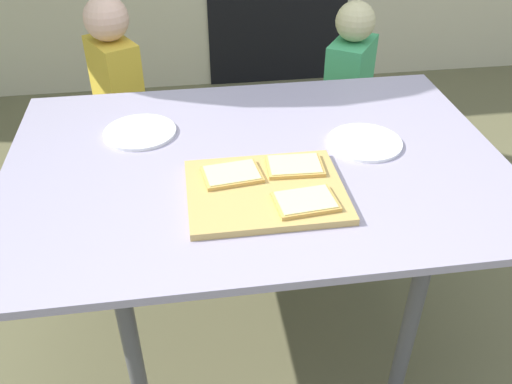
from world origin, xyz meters
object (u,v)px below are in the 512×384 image
(pizza_slice_near_right, at_px, (305,201))
(child_right, at_px, (347,102))
(pizza_slice_far_right, at_px, (295,166))
(child_left, at_px, (119,96))
(pizza_slice_far_left, at_px, (232,174))
(plate_white_left, at_px, (140,132))
(plate_white_right, at_px, (365,142))
(cutting_board, at_px, (266,191))
(dining_table, at_px, (256,180))

(pizza_slice_near_right, height_order, child_right, child_right)
(pizza_slice_far_right, relative_size, child_left, 0.16)
(pizza_slice_near_right, bearing_deg, pizza_slice_far_right, 87.80)
(pizza_slice_far_left, bearing_deg, child_left, 110.82)
(plate_white_left, relative_size, plate_white_right, 1.00)
(pizza_slice_near_right, xyz_separation_m, pizza_slice_far_left, (-0.16, 0.14, 0.00))
(cutting_board, height_order, child_left, child_left)
(pizza_slice_far_left, height_order, plate_white_left, pizza_slice_far_left)
(pizza_slice_far_right, relative_size, plate_white_left, 0.71)
(cutting_board, relative_size, child_left, 0.41)
(plate_white_right, bearing_deg, child_left, 132.46)
(plate_white_left, height_order, child_right, child_right)
(child_left, bearing_deg, plate_white_left, -79.25)
(dining_table, relative_size, pizza_slice_far_left, 8.62)
(cutting_board, bearing_deg, plate_white_left, 131.91)
(dining_table, xyz_separation_m, plate_white_right, (0.32, 0.04, 0.07))
(cutting_board, height_order, plate_white_right, cutting_board)
(plate_white_left, bearing_deg, child_right, 33.54)
(pizza_slice_far_right, bearing_deg, child_right, 63.85)
(cutting_board, xyz_separation_m, plate_white_right, (0.32, 0.20, -0.00))
(pizza_slice_near_right, height_order, plate_white_right, pizza_slice_near_right)
(pizza_slice_far_left, bearing_deg, dining_table, 53.08)
(pizza_slice_near_right, bearing_deg, child_left, 115.45)
(dining_table, relative_size, child_right, 1.45)
(plate_white_left, xyz_separation_m, child_right, (0.81, 0.54, -0.22))
(dining_table, height_order, pizza_slice_far_right, pizza_slice_far_right)
(pizza_slice_far_right, xyz_separation_m, child_right, (0.40, 0.82, -0.24))
(pizza_slice_far_left, relative_size, plate_white_right, 0.74)
(pizza_slice_far_left, bearing_deg, plate_white_right, 19.11)
(pizza_slice_far_right, relative_size, child_right, 0.16)
(dining_table, relative_size, plate_white_right, 6.40)
(child_right, bearing_deg, plate_white_left, -146.46)
(pizza_slice_far_left, xyz_separation_m, child_right, (0.57, 0.83, -0.24))
(pizza_slice_far_right, height_order, child_left, child_left)
(pizza_slice_far_right, distance_m, child_left, 1.13)
(dining_table, distance_m, plate_white_right, 0.33)
(pizza_slice_near_right, xyz_separation_m, pizza_slice_far_right, (0.01, 0.16, 0.00))
(child_right, bearing_deg, plate_white_right, -103.69)
(cutting_board, bearing_deg, child_left, 113.34)
(pizza_slice_near_right, distance_m, plate_white_right, 0.37)
(cutting_board, relative_size, child_right, 0.41)
(cutting_board, distance_m, child_left, 1.16)
(pizza_slice_far_right, distance_m, plate_white_right, 0.26)
(cutting_board, distance_m, plate_white_right, 0.38)
(pizza_slice_near_right, relative_size, pizza_slice_far_left, 0.98)
(cutting_board, bearing_deg, pizza_slice_far_left, 140.64)
(pizza_slice_near_right, bearing_deg, plate_white_left, 132.88)
(pizza_slice_far_right, bearing_deg, plate_white_right, 27.90)
(dining_table, distance_m, pizza_slice_near_right, 0.28)
(pizza_slice_near_right, height_order, pizza_slice_far_right, same)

